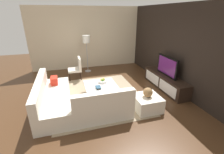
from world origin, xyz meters
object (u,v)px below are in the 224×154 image
(media_console, at_px, (165,82))
(accent_chair_near, at_px, (77,67))
(sectional_couch, at_px, (71,101))
(book_stack, at_px, (98,87))
(decorative_ball, at_px, (148,92))
(television, at_px, (167,66))
(ottoman, at_px, (147,103))
(coffee_table, at_px, (101,90))
(floor_lamp, at_px, (86,41))
(fruit_bowl, at_px, (103,81))

(media_console, relative_size, accent_chair_near, 2.40)
(media_console, bearing_deg, sectional_couch, -81.21)
(media_console, distance_m, book_stack, 2.43)
(decorative_ball, bearing_deg, television, 129.26)
(television, bearing_deg, media_console, -90.00)
(ottoman, bearing_deg, television, 129.26)
(coffee_table, relative_size, ottoman, 1.48)
(coffee_table, height_order, decorative_ball, decorative_ball)
(sectional_couch, height_order, accent_chair_near, accent_chair_near)
(floor_lamp, relative_size, decorative_ball, 6.31)
(media_console, bearing_deg, book_stack, -87.25)
(television, xyz_separation_m, coffee_table, (-0.10, -2.30, -0.63))
(ottoman, distance_m, fruit_bowl, 1.63)
(sectional_couch, relative_size, ottoman, 3.36)
(floor_lamp, bearing_deg, ottoman, 17.13)
(television, relative_size, ottoman, 1.48)
(decorative_ball, xyz_separation_m, book_stack, (-0.91, -1.17, -0.11))
(sectional_couch, relative_size, decorative_ball, 9.14)
(book_stack, bearing_deg, fruit_bowl, 150.22)
(media_console, xyz_separation_m, decorative_ball, (1.02, -1.25, 0.28))
(sectional_couch, distance_m, coffee_table, 1.14)
(accent_chair_near, bearing_deg, decorative_ball, 24.47)
(sectional_couch, xyz_separation_m, accent_chair_near, (-2.33, 0.37, 0.20))
(coffee_table, bearing_deg, media_console, 87.51)
(accent_chair_near, height_order, book_stack, accent_chair_near)
(accent_chair_near, relative_size, decorative_ball, 3.38)
(fruit_bowl, bearing_deg, media_console, 82.69)
(media_console, height_order, sectional_couch, sectional_couch)
(sectional_couch, bearing_deg, media_console, 98.79)
(book_stack, bearing_deg, media_console, 92.75)
(floor_lamp, xyz_separation_m, book_stack, (2.67, -0.07, -0.95))
(fruit_bowl, bearing_deg, decorative_ball, 35.78)
(sectional_couch, bearing_deg, ottoman, 75.45)
(sectional_couch, height_order, floor_lamp, floor_lamp)
(ottoman, distance_m, book_stack, 1.50)
(ottoman, relative_size, book_stack, 3.20)
(television, distance_m, accent_chair_near, 3.44)
(television, distance_m, fruit_bowl, 2.25)
(book_stack, bearing_deg, decorative_ball, 52.15)
(coffee_table, distance_m, ottoman, 1.53)
(media_console, relative_size, coffee_table, 2.01)
(floor_lamp, bearing_deg, sectional_couch, -16.47)
(sectional_couch, xyz_separation_m, floor_lamp, (-3.06, 0.90, 1.07))
(ottoman, height_order, fruit_bowl, fruit_bowl)
(sectional_couch, distance_m, accent_chair_near, 2.36)
(media_console, height_order, ottoman, media_console)
(fruit_bowl, bearing_deg, sectional_couch, -53.59)
(media_console, distance_m, decorative_ball, 1.64)
(sectional_couch, height_order, coffee_table, sectional_couch)
(television, distance_m, decorative_ball, 1.65)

